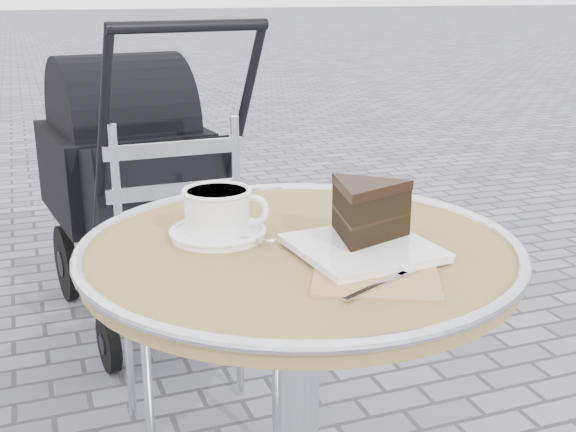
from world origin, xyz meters
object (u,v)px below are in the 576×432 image
object	(u,v)px
cafe_table	(299,336)
bistro_chair	(186,245)
cake_plate_set	(365,219)
baby_stroller	(134,186)
cappuccino_set	(219,216)

from	to	relation	value
cafe_table	bistro_chair	size ratio (longest dim) A/B	0.91
cake_plate_set	baby_stroller	size ratio (longest dim) A/B	0.31
cappuccino_set	baby_stroller	bearing A→B (deg)	105.40
cappuccino_set	bistro_chair	xyz separation A→B (m)	(0.07, 0.60, -0.26)
cappuccino_set	baby_stroller	distance (m)	1.37
cappuccino_set	cake_plate_set	world-z (taller)	cake_plate_set
cappuccino_set	cake_plate_set	distance (m)	0.24
cafe_table	cake_plate_set	distance (m)	0.24
cake_plate_set	cappuccino_set	bearing A→B (deg)	140.69
cafe_table	bistro_chair	xyz separation A→B (m)	(-0.04, 0.68, -0.06)
cafe_table	cappuccino_set	bearing A→B (deg)	143.65
cappuccino_set	baby_stroller	world-z (taller)	baby_stroller
cake_plate_set	bistro_chair	world-z (taller)	cake_plate_set
cake_plate_set	baby_stroller	distance (m)	1.51
cafe_table	baby_stroller	xyz separation A→B (m)	(-0.06, 1.42, -0.09)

